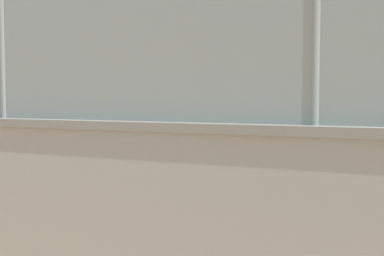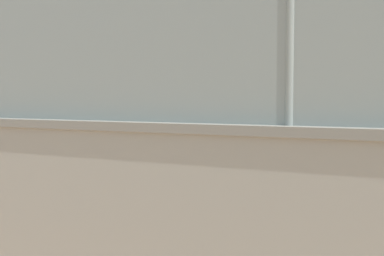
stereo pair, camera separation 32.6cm
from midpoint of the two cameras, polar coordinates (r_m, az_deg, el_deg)
name	(u,v)px [view 2 (the right image)]	position (r m, az deg, el deg)	size (l,w,h in m)	color
ground_plane	(211,156)	(15.55, 2.80, -3.30)	(260.00, 260.00, 0.00)	tan
player_crossing_court	(145,128)	(14.00, -4.74, 0.04)	(1.15, 0.81, 1.69)	navy
player_baseline_waiting	(362,132)	(14.32, 19.66, -0.41)	(0.79, 0.72, 1.57)	black
sports_ball	(164,122)	(12.66, -2.51, 0.71)	(0.08, 0.08, 0.08)	yellow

